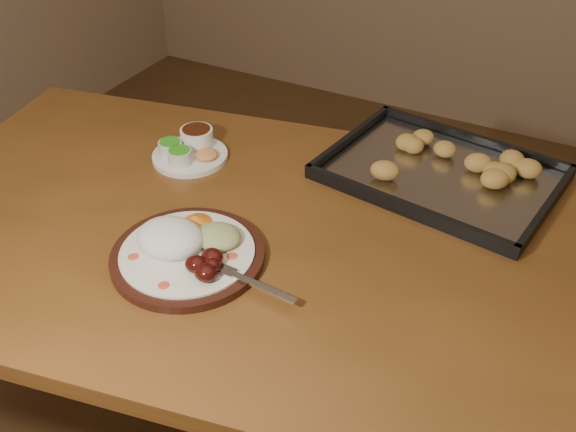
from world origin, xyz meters
The scene contains 4 objects.
dining_table centered at (-0.19, -0.08, 0.65)m, with size 1.64×1.16×0.75m.
dinner_plate centered at (-0.24, -0.21, 0.77)m, with size 0.39×0.29×0.07m.
condiment_saucer centered at (-0.44, 0.09, 0.77)m, with size 0.18×0.18×0.06m.
baking_tray centered at (0.11, 0.28, 0.77)m, with size 0.54×0.43×0.05m.
Camera 1 is at (0.36, -0.95, 1.54)m, focal length 40.00 mm.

